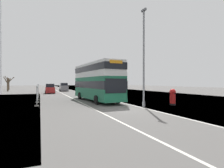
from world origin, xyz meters
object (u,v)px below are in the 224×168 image
object	(u,v)px
roadworks_barrier	(119,94)
car_oncoming_near	(50,89)
double_decker_bus	(96,81)
red_pillar_postbox	(173,96)
car_receding_mid	(64,87)
lamppost_foreground	(144,61)

from	to	relation	value
roadworks_barrier	car_oncoming_near	world-z (taller)	car_oncoming_near
double_decker_bus	red_pillar_postbox	xyz separation A→B (m)	(6.23, -7.18, -1.60)
roadworks_barrier	car_receding_mid	distance (m)	28.63
lamppost_foreground	roadworks_barrier	distance (m)	8.54
roadworks_barrier	car_oncoming_near	distance (m)	20.40
double_decker_bus	car_oncoming_near	bearing A→B (deg)	103.96
double_decker_bus	red_pillar_postbox	world-z (taller)	double_decker_bus
double_decker_bus	roadworks_barrier	world-z (taller)	double_decker_bus
double_decker_bus	car_receding_mid	xyz separation A→B (m)	(-0.71, 28.71, -1.48)
red_pillar_postbox	car_receding_mid	size ratio (longest dim) A/B	0.38
lamppost_foreground	car_oncoming_near	xyz separation A→B (m)	(-7.42, 26.39, -3.54)
roadworks_barrier	car_receding_mid	bearing A→B (deg)	98.02
double_decker_bus	roadworks_barrier	size ratio (longest dim) A/B	7.16
red_pillar_postbox	car_receding_mid	xyz separation A→B (m)	(-6.93, 35.89, 0.12)
lamppost_foreground	car_receding_mid	world-z (taller)	lamppost_foreground
double_decker_bus	lamppost_foreground	distance (m)	8.00
lamppost_foreground	double_decker_bus	bearing A→B (deg)	110.09
car_receding_mid	lamppost_foreground	bearing A→B (deg)	-84.65
lamppost_foreground	car_oncoming_near	distance (m)	27.64
car_oncoming_near	lamppost_foreground	bearing A→B (deg)	-74.31
car_receding_mid	double_decker_bus	bearing A→B (deg)	-88.59
car_oncoming_near	roadworks_barrier	bearing A→B (deg)	-66.79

